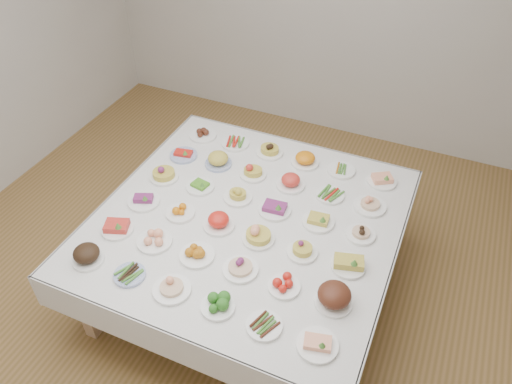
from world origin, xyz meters
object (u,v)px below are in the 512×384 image
at_px(dish_18, 163,171).
at_px(dish_35, 382,179).
at_px(dish_0, 87,254).
at_px(display_table, 248,225).

relative_size(dish_18, dish_35, 1.02).
bearing_deg(dish_35, dish_0, -135.05).
relative_size(display_table, dish_18, 9.23).
distance_m(dish_0, dish_18, 0.93).
height_order(dish_0, dish_35, dish_0).
bearing_deg(dish_18, dish_0, -89.88).
bearing_deg(display_table, dish_0, -135.02).
relative_size(dish_0, dish_18, 0.90).
bearing_deg(dish_0, dish_18, 90.12).
relative_size(dish_0, dish_35, 0.92).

